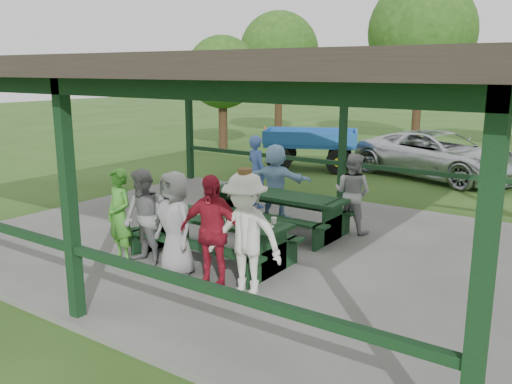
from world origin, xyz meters
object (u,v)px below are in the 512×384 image
Objects in this scene: picnic_table_far at (277,207)px; contestant_grey_left at (144,218)px; contestant_red at (211,232)px; spectator_grey at (352,193)px; contestant_green at (120,216)px; spectator_blue at (257,171)px; spectator_lblue at (276,181)px; farm_trailer at (311,148)px; picnic_table_near at (213,232)px; pickup_truck at (439,155)px; contestant_grey_mid at (175,224)px; contestant_white_fedora at (245,235)px.

contestant_grey_left reaches higher than picnic_table_far.
contestant_red reaches higher than spectator_grey.
spectator_blue is at bearing 105.17° from contestant_green.
spectator_lblue is 6.43m from farm_trailer.
spectator_grey is (1.95, 3.56, -0.01)m from contestant_grey_left.
picnic_table_near is 1.53m from contestant_green.
contestant_green is (-1.15, -2.91, 0.30)m from picnic_table_far.
picnic_table_far is 1.48m from spectator_grey.
spectator_lblue is 0.32× the size of pickup_truck.
contestant_red is 3.69m from spectator_grey.
contestant_green is 1.13m from contestant_grey_mid.
picnic_table_near is 9.65m from pickup_truck.
contestant_white_fedora is at bearing 7.81° from contestant_grey_left.
spectator_blue reaches higher than contestant_grey_mid.
picnic_table_far is 1.71× the size of contestant_grey_mid.
contestant_grey_mid reaches higher than picnic_table_near.
picnic_table_near is 1.71× the size of spectator_lblue.
contestant_grey_left reaches higher than picnic_table_near.
picnic_table_far is 1.54× the size of contestant_white_fedora.
contestant_grey_left is 0.97× the size of contestant_grey_mid.
picnic_table_far is at bearing 91.44° from contestant_red.
picnic_table_near is at bearing 91.83° from spectator_lblue.
contestant_red is at bearing -75.59° from picnic_table_far.
picnic_table_far is 2.89m from contestant_grey_left.
contestant_grey_left is 0.87× the size of contestant_white_fedora.
picnic_table_near is 1.75× the size of contestant_green.
picnic_table_far is 7.36m from farm_trailer.
spectator_lblue reaches higher than picnic_table_far.
contestant_white_fedora reaches higher than spectator_lblue.
spectator_blue reaches higher than picnic_table_far.
picnic_table_near is at bearing -95.62° from farm_trailer.
contestant_white_fedora is 4.99m from spectator_blue.
contestant_red reaches higher than farm_trailer.
contestant_white_fedora is 3.62m from spectator_grey.
spectator_lblue is (-1.27, 3.67, -0.04)m from contestant_red.
spectator_lblue reaches higher than spectator_grey.
contestant_grey_mid is at bearing 162.07° from contestant_red.
pickup_truck is at bearing -85.00° from spectator_grey.
contestant_red is at bearing -162.70° from pickup_truck.
contestant_red reaches higher than contestant_grey_left.
contestant_grey_mid is at bearing 72.69° from spectator_grey.
pickup_truck is (0.86, 7.62, 0.12)m from picnic_table_far.
contestant_white_fedora reaches higher than contestant_red.
contestant_white_fedora is at bearing 107.18° from spectator_lblue.
contestant_grey_mid is at bearing -166.89° from pickup_truck.
farm_trailer reaches higher than picnic_table_near.
contestant_grey_mid is 10.47m from pickup_truck.
contestant_white_fedora is 0.36× the size of pickup_truck.
picnic_table_far is at bearing 91.09° from picnic_table_near.
contestant_grey_left is at bearing 163.12° from contestant_red.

